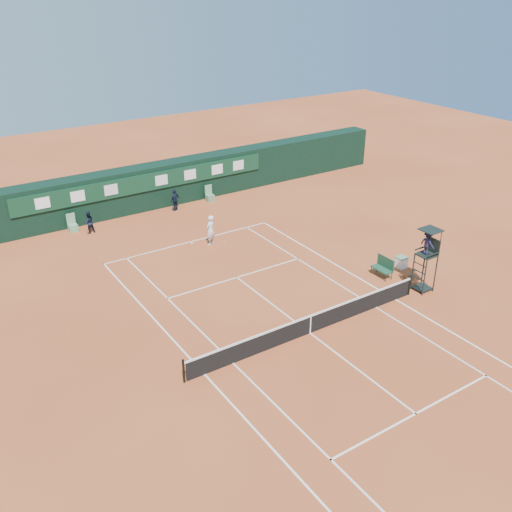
{
  "coord_description": "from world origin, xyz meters",
  "views": [
    {
      "loc": [
        -14.03,
        -16.9,
        14.71
      ],
      "look_at": [
        0.98,
        6.0,
        1.2
      ],
      "focal_mm": 40.0,
      "sensor_mm": 36.0,
      "label": 1
    }
  ],
  "objects_px": {
    "tennis_net": "(310,324)",
    "player_bench": "(383,266)",
    "umpire_chair": "(428,247)",
    "cooler": "(401,262)",
    "player": "(210,230)"
  },
  "relations": [
    {
      "from": "tennis_net",
      "to": "umpire_chair",
      "type": "bearing_deg",
      "value": -0.25
    },
    {
      "from": "cooler",
      "to": "player",
      "type": "distance_m",
      "value": 11.3
    },
    {
      "from": "tennis_net",
      "to": "player",
      "type": "relative_size",
      "value": 6.89
    },
    {
      "from": "tennis_net",
      "to": "player_bench",
      "type": "height_order",
      "value": "same"
    },
    {
      "from": "player_bench",
      "to": "umpire_chair",
      "type": "bearing_deg",
      "value": -75.3
    },
    {
      "from": "player_bench",
      "to": "player",
      "type": "height_order",
      "value": "player"
    },
    {
      "from": "cooler",
      "to": "tennis_net",
      "type": "bearing_deg",
      "value": -163.99
    },
    {
      "from": "tennis_net",
      "to": "player_bench",
      "type": "relative_size",
      "value": 10.75
    },
    {
      "from": "tennis_net",
      "to": "player",
      "type": "distance_m",
      "value": 10.95
    },
    {
      "from": "tennis_net",
      "to": "player",
      "type": "bearing_deg",
      "value": 85.22
    },
    {
      "from": "umpire_chair",
      "to": "player_bench",
      "type": "relative_size",
      "value": 2.85
    },
    {
      "from": "umpire_chair",
      "to": "cooler",
      "type": "relative_size",
      "value": 5.3
    },
    {
      "from": "tennis_net",
      "to": "player_bench",
      "type": "bearing_deg",
      "value": 18.1
    },
    {
      "from": "tennis_net",
      "to": "umpire_chair",
      "type": "xyz_separation_m",
      "value": [
        7.33,
        -0.03,
        1.95
      ]
    },
    {
      "from": "umpire_chair",
      "to": "cooler",
      "type": "distance_m",
      "value": 3.37
    }
  ]
}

